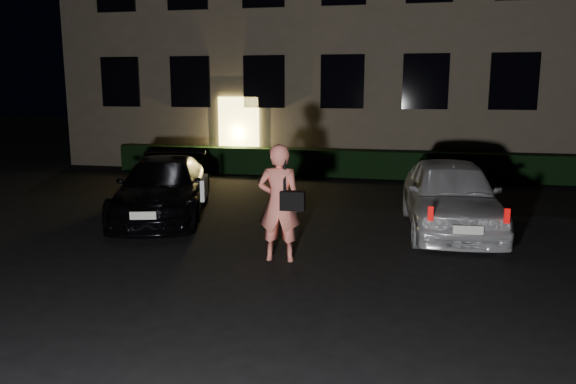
# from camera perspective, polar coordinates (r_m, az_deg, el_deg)

# --- Properties ---
(ground) EXTENTS (80.00, 80.00, 0.00)m
(ground) POSITION_cam_1_polar(r_m,az_deg,el_deg) (8.21, -4.09, -9.81)
(ground) COLOR black
(ground) RESTS_ON ground
(building) EXTENTS (20.00, 8.11, 12.00)m
(building) POSITION_cam_1_polar(r_m,az_deg,el_deg) (22.68, 6.96, 18.60)
(building) COLOR #6B624D
(building) RESTS_ON ground
(hedge) EXTENTS (15.00, 0.70, 0.85)m
(hedge) POSITION_cam_1_polar(r_m,az_deg,el_deg) (18.16, 5.23, 2.96)
(hedge) COLOR black
(hedge) RESTS_ON ground
(sedan) EXTENTS (2.95, 4.79, 1.29)m
(sedan) POSITION_cam_1_polar(r_m,az_deg,el_deg) (12.70, -12.55, 0.39)
(sedan) COLOR black
(sedan) RESTS_ON ground
(hatch) EXTENTS (2.03, 4.39, 1.46)m
(hatch) POSITION_cam_1_polar(r_m,az_deg,el_deg) (11.66, 16.17, -0.30)
(hatch) COLOR silver
(hatch) RESTS_ON ground
(man) EXTENTS (0.83, 0.51, 1.96)m
(man) POSITION_cam_1_polar(r_m,az_deg,el_deg) (9.23, -0.87, -1.11)
(man) COLOR #FF7F6E
(man) RESTS_ON ground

